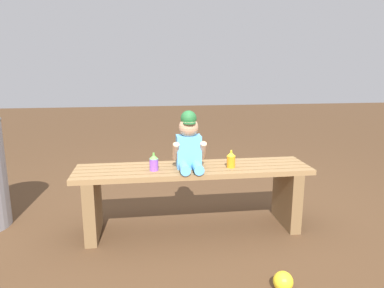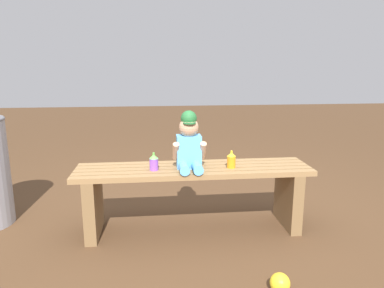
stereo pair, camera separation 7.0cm
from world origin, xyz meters
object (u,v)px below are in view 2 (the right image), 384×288
object	(u,v)px
child_figure	(189,144)
sippy_cup_left	(154,162)
sippy_cup_right	(231,160)
park_bench	(194,188)
toy_ball	(280,283)

from	to	relation	value
child_figure	sippy_cup_left	distance (m)	0.27
sippy_cup_right	sippy_cup_left	bearing A→B (deg)	180.00
park_bench	child_figure	world-z (taller)	child_figure
child_figure	toy_ball	distance (m)	1.05
child_figure	toy_ball	xyz separation A→B (m)	(0.41, -0.77, -0.60)
child_figure	sippy_cup_right	size ratio (longest dim) A/B	3.26
sippy_cup_left	child_figure	bearing A→B (deg)	4.44
park_bench	sippy_cup_left	world-z (taller)	sippy_cup_left
sippy_cup_left	toy_ball	distance (m)	1.10
park_bench	sippy_cup_left	bearing A→B (deg)	-171.65
park_bench	toy_ball	xyz separation A→B (m)	(0.37, -0.79, -0.26)
child_figure	toy_ball	bearing A→B (deg)	-62.02
sippy_cup_left	sippy_cup_right	size ratio (longest dim) A/B	1.00
sippy_cup_right	toy_ball	size ratio (longest dim) A/B	1.15
park_bench	toy_ball	size ratio (longest dim) A/B	15.42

